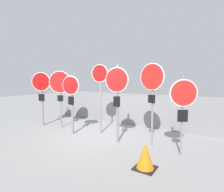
{
  "coord_description": "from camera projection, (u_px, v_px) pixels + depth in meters",
  "views": [
    {
      "loc": [
        3.84,
        -4.96,
        1.99
      ],
      "look_at": [
        0.64,
        0.0,
        1.49
      ],
      "focal_mm": 28.0,
      "sensor_mm": 36.0,
      "label": 1
    }
  ],
  "objects": [
    {
      "name": "stop_sign_1",
      "position": [
        60.0,
        86.0,
        7.34
      ],
      "size": [
        0.82,
        0.48,
        2.42
      ],
      "rotation": [
        0.0,
        0.0,
        0.51
      ],
      "color": "slate",
      "rests_on": "ground"
    },
    {
      "name": "stop_sign_4",
      "position": [
        117.0,
        89.0,
        5.5
      ],
      "size": [
        0.79,
        0.17,
        2.58
      ],
      "rotation": [
        0.0,
        0.0,
        0.1
      ],
      "color": "slate",
      "rests_on": "ground"
    },
    {
      "name": "stop_sign_0",
      "position": [
        41.0,
        88.0,
        7.71
      ],
      "size": [
        0.73,
        0.44,
        2.45
      ],
      "rotation": [
        0.0,
        0.0,
        0.53
      ],
      "color": "slate",
      "rests_on": "ground"
    },
    {
      "name": "stop_sign_2",
      "position": [
        71.0,
        94.0,
        6.44
      ],
      "size": [
        0.69,
        0.21,
        2.19
      ],
      "rotation": [
        0.0,
        0.0,
        0.22
      ],
      "color": "slate",
      "rests_on": "ground"
    },
    {
      "name": "stop_sign_3",
      "position": [
        100.0,
        82.0,
        6.52
      ],
      "size": [
        0.67,
        0.16,
        2.62
      ],
      "rotation": [
        0.0,
        0.0,
        0.16
      ],
      "color": "slate",
      "rests_on": "ground"
    },
    {
      "name": "stop_sign_6",
      "position": [
        183.0,
        99.0,
        4.55
      ],
      "size": [
        0.63,
        0.39,
        2.16
      ],
      "rotation": [
        0.0,
        0.0,
        0.53
      ],
      "color": "slate",
      "rests_on": "ground"
    },
    {
      "name": "fence_back",
      "position": [
        125.0,
        110.0,
        8.12
      ],
      "size": [
        8.86,
        0.12,
        1.33
      ],
      "color": "slate",
      "rests_on": "ground"
    },
    {
      "name": "traffic_cone_0",
      "position": [
        145.0,
        156.0,
        3.96
      ],
      "size": [
        0.48,
        0.48,
        0.6
      ],
      "color": "black",
      "rests_on": "ground"
    },
    {
      "name": "stop_sign_5",
      "position": [
        152.0,
        85.0,
        5.25
      ],
      "size": [
        0.8,
        0.21,
        2.53
      ],
      "rotation": [
        0.0,
        0.0,
        -0.21
      ],
      "color": "slate",
      "rests_on": "ground"
    },
    {
      "name": "ground_plane",
      "position": [
        97.0,
        136.0,
        6.4
      ],
      "size": [
        40.0,
        40.0,
        0.0
      ],
      "primitive_type": "plane",
      "color": "gray"
    }
  ]
}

